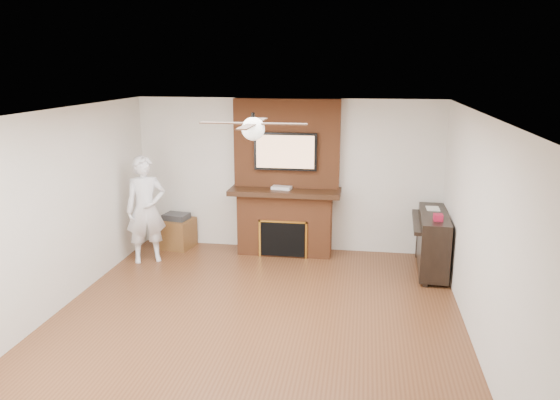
% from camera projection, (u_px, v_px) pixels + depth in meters
% --- Properties ---
extents(room_shell, '(5.36, 5.86, 2.86)m').
position_uv_depth(room_shell, '(254.00, 221.00, 6.33)').
color(room_shell, '#542E18').
rests_on(room_shell, ground).
extents(fireplace, '(1.78, 0.64, 2.50)m').
position_uv_depth(fireplace, '(286.00, 193.00, 8.83)').
color(fireplace, brown).
rests_on(fireplace, ground).
extents(tv, '(1.00, 0.08, 0.60)m').
position_uv_depth(tv, '(285.00, 152.00, 8.62)').
color(tv, black).
rests_on(tv, fireplace).
extents(ceiling_fan, '(1.21, 1.21, 0.31)m').
position_uv_depth(ceiling_fan, '(253.00, 128.00, 6.07)').
color(ceiling_fan, black).
rests_on(ceiling_fan, room_shell).
extents(person, '(0.73, 0.65, 1.68)m').
position_uv_depth(person, '(146.00, 209.00, 8.43)').
color(person, white).
rests_on(person, ground).
extents(side_table, '(0.59, 0.59, 0.59)m').
position_uv_depth(side_table, '(177.00, 232.00, 9.22)').
color(side_table, brown).
rests_on(side_table, ground).
extents(piano, '(0.58, 1.39, 0.98)m').
position_uv_depth(piano, '(432.00, 241.00, 8.09)').
color(piano, black).
rests_on(piano, ground).
extents(cable_box, '(0.33, 0.22, 0.04)m').
position_uv_depth(cable_box, '(282.00, 188.00, 8.72)').
color(cable_box, silver).
rests_on(cable_box, fireplace).
extents(candle_orange, '(0.07, 0.07, 0.12)m').
position_uv_depth(candle_orange, '(279.00, 252.00, 8.84)').
color(candle_orange, orange).
rests_on(candle_orange, ground).
extents(candle_green, '(0.07, 0.07, 0.09)m').
position_uv_depth(candle_green, '(288.00, 252.00, 8.90)').
color(candle_green, '#406C2B').
rests_on(candle_green, ground).
extents(candle_cream, '(0.07, 0.07, 0.10)m').
position_uv_depth(candle_cream, '(292.00, 252.00, 8.86)').
color(candle_cream, beige).
rests_on(candle_cream, ground).
extents(candle_blue, '(0.06, 0.06, 0.08)m').
position_uv_depth(candle_blue, '(295.00, 253.00, 8.86)').
color(candle_blue, teal).
rests_on(candle_blue, ground).
extents(candle_orange_extra, '(0.07, 0.07, 0.12)m').
position_uv_depth(candle_orange_extra, '(267.00, 252.00, 8.87)').
color(candle_orange_extra, yellow).
rests_on(candle_orange_extra, ground).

